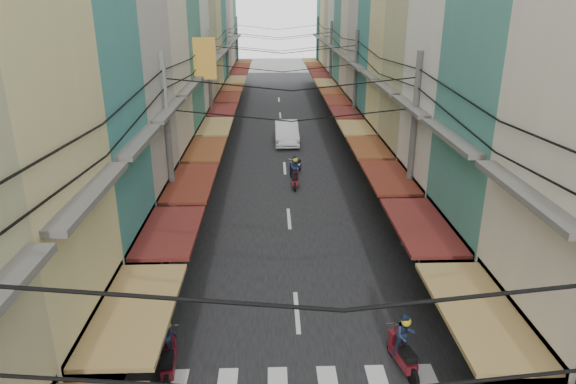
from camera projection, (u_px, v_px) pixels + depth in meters
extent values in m
plane|color=#62625E|center=(294.00, 282.00, 19.35)|extent=(160.00, 160.00, 0.00)
cube|color=black|center=(283.00, 144.00, 38.07)|extent=(10.00, 80.00, 0.02)
cube|color=slate|center=(195.00, 144.00, 37.87)|extent=(3.00, 80.00, 0.06)
cube|color=slate|center=(370.00, 143.00, 38.26)|extent=(3.00, 80.00, 0.06)
cube|color=black|center=(81.00, 359.00, 12.75)|extent=(1.20, 4.52, 3.20)
cube|color=olive|center=(136.00, 310.00, 12.31)|extent=(1.80, 4.33, 0.12)
cube|color=#595651|center=(92.00, 194.00, 11.24)|extent=(0.50, 4.23, 0.15)
cube|color=teal|center=(8.00, 14.00, 14.08)|extent=(6.00, 4.30, 19.25)
cube|color=black|center=(128.00, 270.00, 16.97)|extent=(1.20, 4.13, 3.20)
cube|color=#5B1D1A|center=(170.00, 231.00, 16.52)|extent=(1.80, 3.96, 0.12)
cube|color=#595651|center=(140.00, 141.00, 15.45)|extent=(0.50, 3.87, 0.15)
cube|color=black|center=(157.00, 214.00, 21.39)|extent=(1.20, 4.94, 3.20)
cube|color=#5C2217|center=(191.00, 182.00, 20.94)|extent=(1.80, 4.73, 0.12)
cube|color=#595651|center=(169.00, 110.00, 19.87)|extent=(0.50, 4.63, 0.15)
cube|color=beige|center=(114.00, 30.00, 23.55)|extent=(6.00, 4.95, 17.43)
cube|color=black|center=(178.00, 176.00, 26.11)|extent=(1.20, 4.75, 3.20)
cube|color=brown|center=(206.00, 149.00, 25.67)|extent=(1.80, 4.56, 0.12)
cube|color=#595651|center=(189.00, 89.00, 24.60)|extent=(0.50, 4.46, 0.15)
cube|color=teal|center=(141.00, 35.00, 28.40)|extent=(6.00, 4.99, 16.32)
cube|color=black|center=(192.00, 149.00, 30.77)|extent=(1.20, 4.80, 3.20)
cube|color=olive|center=(216.00, 126.00, 30.32)|extent=(1.80, 4.60, 0.12)
cube|color=#595651|center=(202.00, 75.00, 29.25)|extent=(0.50, 4.50, 0.15)
cube|color=black|center=(202.00, 130.00, 35.28)|extent=(1.20, 4.46, 3.20)
cube|color=#5B1D1A|center=(223.00, 110.00, 34.83)|extent=(1.80, 4.27, 0.12)
cube|color=#595651|center=(211.00, 65.00, 33.76)|extent=(0.50, 4.18, 0.15)
cube|color=black|center=(210.00, 116.00, 39.74)|extent=(1.20, 4.70, 3.20)
cube|color=#5C2217|center=(228.00, 98.00, 39.30)|extent=(1.80, 4.50, 0.12)
cube|color=#595651|center=(218.00, 57.00, 38.23)|extent=(0.50, 4.40, 0.15)
cube|color=#D7C886|center=(181.00, 10.00, 41.41)|extent=(6.00, 4.52, 18.44)
cube|color=black|center=(216.00, 104.00, 44.15)|extent=(1.20, 4.34, 3.20)
cube|color=brown|center=(233.00, 88.00, 43.71)|extent=(1.80, 4.16, 0.12)
cube|color=#595651|center=(223.00, 51.00, 42.64)|extent=(0.50, 4.07, 0.15)
cube|color=black|center=(221.00, 95.00, 48.70)|extent=(1.20, 4.99, 3.20)
cube|color=olive|center=(236.00, 80.00, 48.25)|extent=(1.80, 4.78, 0.12)
cube|color=#595651|center=(228.00, 47.00, 47.18)|extent=(0.50, 4.68, 0.15)
cube|color=black|center=(225.00, 86.00, 53.44)|extent=(1.20, 4.74, 3.20)
cube|color=#5B1D1A|center=(239.00, 72.00, 53.00)|extent=(1.80, 4.55, 0.12)
cube|color=#595651|center=(232.00, 42.00, 51.93)|extent=(0.50, 4.45, 0.15)
cube|color=black|center=(229.00, 79.00, 58.07)|extent=(1.20, 4.76, 3.20)
cube|color=#5C2217|center=(242.00, 67.00, 57.63)|extent=(1.80, 4.56, 0.12)
cube|color=#595651|center=(235.00, 39.00, 56.56)|extent=(0.50, 4.46, 0.15)
cube|color=teal|center=(209.00, 1.00, 59.76)|extent=(6.00, 5.04, 19.90)
cube|color=black|center=(232.00, 73.00, 62.76)|extent=(1.20, 4.84, 3.20)
cube|color=brown|center=(244.00, 62.00, 62.31)|extent=(1.80, 4.64, 0.12)
cube|color=#595651|center=(238.00, 36.00, 61.24)|extent=(0.50, 4.54, 0.15)
cube|color=#553C13|center=(205.00, 59.00, 28.00)|extent=(1.20, 0.40, 2.20)
cube|color=black|center=(529.00, 357.00, 12.82)|extent=(1.20, 4.78, 3.20)
cube|color=olive|center=(477.00, 311.00, 12.28)|extent=(1.80, 4.58, 0.12)
cube|color=#595651|center=(524.00, 193.00, 11.25)|extent=(0.50, 4.48, 0.15)
cube|color=teal|center=(562.00, 86.00, 15.50)|extent=(6.00, 5.03, 15.08)
cube|color=black|center=(460.00, 262.00, 17.50)|extent=(1.20, 4.83, 3.20)
cube|color=#5B1D1A|center=(420.00, 225.00, 16.97)|extent=(1.80, 4.63, 0.12)
cube|color=#595651|center=(450.00, 137.00, 15.94)|extent=(0.50, 4.53, 0.15)
cube|color=black|center=(421.00, 208.00, 22.10)|extent=(1.20, 4.60, 3.20)
cube|color=#5C2217|center=(388.00, 177.00, 21.57)|extent=(1.80, 4.41, 0.12)
cube|color=#595651|center=(410.00, 106.00, 20.54)|extent=(0.50, 4.31, 0.15)
cube|color=black|center=(396.00, 173.00, 26.46)|extent=(1.20, 4.34, 3.20)
cube|color=brown|center=(369.00, 148.00, 25.93)|extent=(1.80, 4.16, 0.12)
cube|color=#595651|center=(385.00, 88.00, 24.90)|extent=(0.50, 4.07, 0.15)
cube|color=#D7C886|center=(428.00, 56.00, 28.67)|extent=(6.00, 4.12, 14.13)
cube|color=black|center=(379.00, 151.00, 30.51)|extent=(1.20, 3.96, 3.20)
cube|color=olive|center=(355.00, 128.00, 29.98)|extent=(1.80, 3.79, 0.12)
cube|color=#595651|center=(369.00, 76.00, 28.94)|extent=(0.50, 3.71, 0.15)
cube|color=teal|center=(411.00, 20.00, 32.04)|extent=(6.00, 4.40, 17.68)
cube|color=black|center=(367.00, 133.00, 34.50)|extent=(1.20, 4.23, 3.20)
cube|color=#5B1D1A|center=(345.00, 113.00, 33.97)|extent=(1.80, 4.05, 0.12)
cube|color=#595651|center=(357.00, 66.00, 32.94)|extent=(0.50, 3.96, 0.15)
cube|color=black|center=(356.00, 119.00, 38.74)|extent=(1.20, 4.45, 3.20)
cube|color=#5C2217|center=(337.00, 100.00, 38.20)|extent=(1.80, 4.26, 0.12)
cube|color=#595651|center=(347.00, 59.00, 37.17)|extent=(0.50, 4.17, 0.15)
cube|color=black|center=(348.00, 108.00, 42.78)|extent=(1.20, 3.84, 3.20)
cube|color=brown|center=(331.00, 91.00, 42.24)|extent=(1.80, 3.68, 0.12)
cube|color=#595651|center=(340.00, 53.00, 41.21)|extent=(0.50, 3.60, 0.15)
cube|color=black|center=(341.00, 98.00, 47.00)|extent=(1.20, 4.81, 3.20)
cube|color=olive|center=(325.00, 83.00, 46.46)|extent=(1.80, 4.61, 0.12)
cube|color=#595651|center=(333.00, 48.00, 45.43)|extent=(0.50, 4.51, 0.15)
cube|color=silver|center=(363.00, 2.00, 48.86)|extent=(6.00, 5.00, 19.71)
cube|color=black|center=(335.00, 89.00, 51.68)|extent=(1.20, 4.80, 3.20)
cube|color=#5B1D1A|center=(320.00, 75.00, 51.15)|extent=(1.80, 4.60, 0.12)
cube|color=#595651|center=(327.00, 44.00, 50.11)|extent=(0.50, 4.50, 0.15)
cube|color=tan|center=(354.00, 16.00, 53.72)|extent=(6.00, 4.32, 16.86)
cube|color=black|center=(330.00, 82.00, 56.04)|extent=(1.20, 4.15, 3.20)
cube|color=#5C2217|center=(316.00, 69.00, 55.51)|extent=(1.80, 3.97, 0.12)
cube|color=#595651|center=(323.00, 40.00, 54.48)|extent=(0.50, 3.89, 0.15)
cube|color=#D7C886|center=(349.00, 0.00, 57.23)|extent=(6.00, 4.33, 19.96)
cube|color=black|center=(326.00, 77.00, 60.09)|extent=(1.20, 4.16, 3.20)
cube|color=brown|center=(313.00, 65.00, 59.56)|extent=(1.80, 3.99, 0.12)
cube|color=#595651|center=(319.00, 38.00, 58.53)|extent=(0.50, 3.90, 0.15)
cube|color=teal|center=(343.00, 25.00, 62.52)|extent=(6.00, 4.88, 14.34)
cube|color=black|center=(322.00, 72.00, 64.40)|extent=(1.20, 4.68, 3.20)
cube|color=olive|center=(310.00, 60.00, 63.87)|extent=(1.80, 4.49, 0.12)
cube|color=#595651|center=(316.00, 35.00, 62.84)|extent=(0.50, 4.39, 0.15)
cylinder|color=slate|center=(170.00, 157.00, 20.57)|extent=(0.26, 0.26, 8.20)
cylinder|color=slate|center=(412.00, 154.00, 20.87)|extent=(0.26, 0.26, 8.20)
cylinder|color=slate|center=(211.00, 93.00, 34.62)|extent=(0.26, 0.26, 8.20)
cylinder|color=slate|center=(355.00, 92.00, 34.91)|extent=(0.26, 0.26, 8.20)
cylinder|color=slate|center=(228.00, 67.00, 48.66)|extent=(0.26, 0.26, 8.20)
cylinder|color=slate|center=(331.00, 66.00, 48.95)|extent=(0.26, 0.26, 8.20)
cylinder|color=slate|center=(237.00, 52.00, 62.70)|extent=(0.26, 0.26, 8.20)
cylinder|color=slate|center=(317.00, 52.00, 63.00)|extent=(0.26, 0.26, 8.20)
imported|color=silver|center=(287.00, 143.00, 38.24)|extent=(5.69, 2.30, 2.00)
imported|color=black|center=(521.00, 318.00, 17.18)|extent=(1.82, 0.88, 1.20)
cylinder|color=black|center=(174.00, 352.00, 15.09)|extent=(0.10, 0.54, 0.54)
cylinder|color=black|center=(165.00, 384.00, 13.82)|extent=(0.10, 0.54, 0.54)
cube|color=maroon|center=(169.00, 362.00, 14.40)|extent=(0.36, 1.20, 0.29)
cube|color=black|center=(166.00, 359.00, 14.04)|extent=(0.33, 0.58, 0.19)
cube|color=maroon|center=(172.00, 342.00, 14.85)|extent=(0.31, 0.29, 0.58)
imported|color=#1B2841|center=(169.00, 358.00, 14.35)|extent=(0.55, 0.39, 1.39)
sphere|color=yellow|center=(165.00, 327.00, 13.99)|extent=(0.29, 0.29, 0.29)
cylinder|color=black|center=(397.00, 348.00, 15.28)|extent=(0.10, 0.53, 0.53)
cylinder|color=black|center=(408.00, 378.00, 14.04)|extent=(0.10, 0.53, 0.53)
cube|color=maroon|center=(403.00, 358.00, 14.60)|extent=(0.35, 1.17, 0.28)
cube|color=black|center=(406.00, 355.00, 14.26)|extent=(0.33, 0.56, 0.18)
cube|color=maroon|center=(399.00, 339.00, 15.04)|extent=(0.31, 0.28, 0.56)
imported|color=#1B2841|center=(403.00, 354.00, 14.56)|extent=(0.54, 0.38, 1.35)
sphere|color=yellow|center=(406.00, 324.00, 14.20)|extent=(0.28, 0.28, 0.28)
cylinder|color=black|center=(295.00, 179.00, 29.68)|extent=(0.10, 0.53, 0.53)
cylinder|color=black|center=(296.00, 187.00, 28.43)|extent=(0.10, 0.53, 0.53)
cube|color=maroon|center=(295.00, 180.00, 29.00)|extent=(0.35, 1.18, 0.29)
cube|color=black|center=(295.00, 177.00, 28.65)|extent=(0.33, 0.57, 0.19)
cube|color=maroon|center=(295.00, 173.00, 29.45)|extent=(0.31, 0.29, 0.57)
imported|color=#1B2841|center=(295.00, 178.00, 28.95)|extent=(0.54, 0.38, 1.36)
sphere|color=yellow|center=(295.00, 161.00, 28.59)|extent=(0.29, 0.29, 0.29)
cylinder|color=black|center=(295.00, 167.00, 32.03)|extent=(0.10, 0.49, 0.49)
cylinder|color=black|center=(296.00, 173.00, 30.87)|extent=(0.10, 0.49, 0.49)
cube|color=#181550|center=(296.00, 167.00, 31.39)|extent=(0.32, 1.09, 0.27)
cube|color=black|center=(296.00, 164.00, 31.07)|extent=(0.30, 0.52, 0.17)
cube|color=#181550|center=(295.00, 161.00, 31.81)|extent=(0.29, 0.27, 0.52)
cube|color=gray|center=(551.00, 378.00, 13.43)|extent=(0.32, 0.30, 0.60)
cylinder|color=black|center=(518.00, 362.00, 14.72)|extent=(0.09, 0.47, 0.47)
cube|color=#181550|center=(528.00, 372.00, 14.12)|extent=(0.31, 1.04, 0.25)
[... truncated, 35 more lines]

